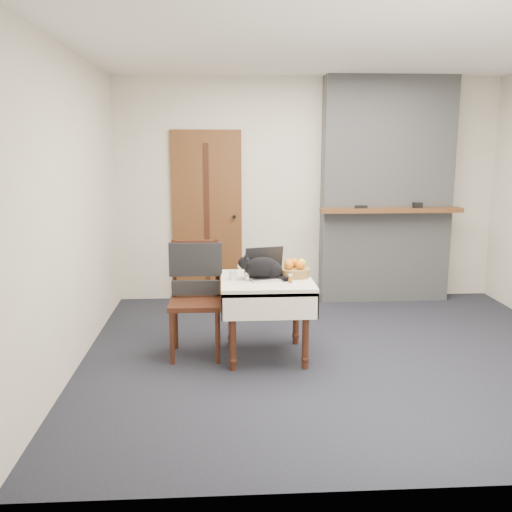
{
  "coord_description": "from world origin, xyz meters",
  "views": [
    {
      "loc": [
        -1.03,
        -4.73,
        1.84
      ],
      "look_at": [
        -0.74,
        -0.03,
        0.91
      ],
      "focal_mm": 40.0,
      "sensor_mm": 36.0,
      "label": 1
    }
  ],
  "objects": [
    {
      "name": "cream_jar",
      "position": [
        -0.94,
        0.01,
        0.74
      ],
      "size": [
        0.07,
        0.07,
        0.08
      ],
      "primitive_type": "cylinder",
      "color": "silver",
      "rests_on": "side_table"
    },
    {
      "name": "chair",
      "position": [
        -1.26,
        0.17,
        0.65
      ],
      "size": [
        0.47,
        0.45,
        1.01
      ],
      "rotation": [
        0.0,
        0.0,
        -0.01
      ],
      "color": "#3B1910",
      "rests_on": "ground"
    },
    {
      "name": "desk_clutter",
      "position": [
        -0.44,
        0.01,
        0.7
      ],
      "size": [
        0.11,
        0.08,
        0.01
      ],
      "primitive_type": "cube",
      "rotation": [
        0.0,
        0.0,
        0.57
      ],
      "color": "black",
      "rests_on": "side_table"
    },
    {
      "name": "cat",
      "position": [
        -0.68,
        0.0,
        0.79
      ],
      "size": [
        0.45,
        0.21,
        0.22
      ],
      "rotation": [
        0.0,
        0.0,
        -0.03
      ],
      "color": "black",
      "rests_on": "side_table"
    },
    {
      "name": "ground",
      "position": [
        0.0,
        0.0,
        0.0
      ],
      "size": [
        4.5,
        4.5,
        0.0
      ],
      "primitive_type": "plane",
      "color": "black",
      "rests_on": "ground"
    },
    {
      "name": "chimney",
      "position": [
        0.9,
        1.85,
        1.3
      ],
      "size": [
        1.62,
        0.48,
        2.6
      ],
      "color": "gray",
      "rests_on": "ground"
    },
    {
      "name": "door",
      "position": [
        -1.2,
        1.97,
        1.0
      ],
      "size": [
        0.82,
        0.1,
        2.0
      ],
      "color": "brown",
      "rests_on": "ground"
    },
    {
      "name": "fruit_basket",
      "position": [
        -0.4,
        0.09,
        0.76
      ],
      "size": [
        0.27,
        0.27,
        0.15
      ],
      "color": "#95663C",
      "rests_on": "side_table"
    },
    {
      "name": "laptop",
      "position": [
        -0.64,
        0.08,
        0.76
      ],
      "size": [
        0.41,
        0.37,
        0.26
      ],
      "rotation": [
        0.0,
        0.0,
        0.25
      ],
      "color": "#B7B7BC",
      "rests_on": "side_table"
    },
    {
      "name": "room_shell",
      "position": [
        0.0,
        0.46,
        1.76
      ],
      "size": [
        4.52,
        4.01,
        2.61
      ],
      "color": "beige",
      "rests_on": "ground"
    },
    {
      "name": "side_table",
      "position": [
        -0.65,
        0.02,
        0.59
      ],
      "size": [
        0.78,
        0.78,
        0.7
      ],
      "color": "#3B1910",
      "rests_on": "ground"
    },
    {
      "name": "pill_bottle",
      "position": [
        -0.46,
        -0.14,
        0.74
      ],
      "size": [
        0.04,
        0.04,
        0.07
      ],
      "color": "#995412",
      "rests_on": "side_table"
    }
  ]
}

